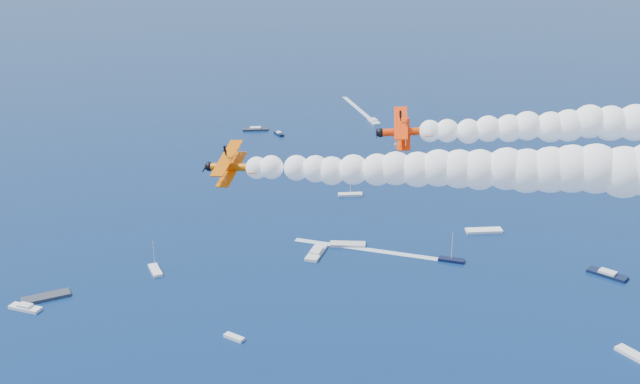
% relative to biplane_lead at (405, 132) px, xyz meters
% --- Properties ---
extents(biplane_lead, '(10.41, 11.69, 7.54)m').
position_rel_biplane_lead_xyz_m(biplane_lead, '(0.00, 0.00, 0.00)').
color(biplane_lead, '#F73305').
extents(biplane_trail, '(9.48, 11.13, 7.66)m').
position_rel_biplane_lead_xyz_m(biplane_trail, '(-18.26, -13.66, -3.77)').
color(biplane_trail, '#DB5D04').
extents(smoke_trail_trail, '(73.99, 39.66, 12.91)m').
position_rel_biplane_lead_xyz_m(smoke_trail_trail, '(16.17, -5.02, -1.02)').
color(smoke_trail_trail, white).
extents(spectator_boats, '(219.20, 178.49, 0.70)m').
position_rel_biplane_lead_xyz_m(spectator_boats, '(-7.65, 100.13, -55.90)').
color(spectator_boats, white).
rests_on(spectator_boats, ground).
extents(boat_wakes, '(243.91, 178.80, 0.04)m').
position_rel_biplane_lead_xyz_m(boat_wakes, '(-10.83, 104.31, -56.22)').
color(boat_wakes, white).
rests_on(boat_wakes, ground).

